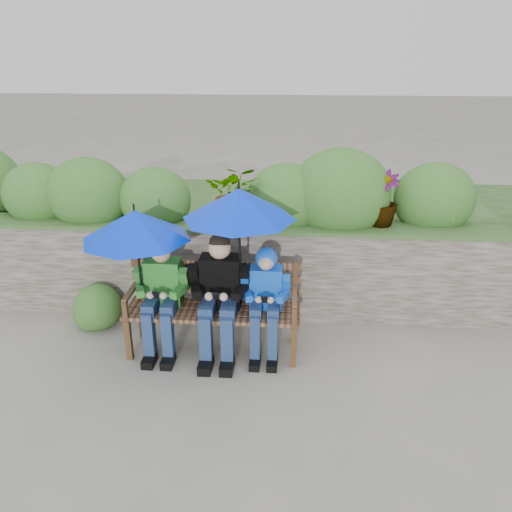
# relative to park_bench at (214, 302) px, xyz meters

# --- Properties ---
(ground) EXTENTS (60.00, 60.00, 0.00)m
(ground) POSITION_rel_park_bench_xyz_m (0.40, -0.03, -0.49)
(ground) COLOR slate
(ground) RESTS_ON ground
(garden_backdrop) EXTENTS (8.00, 2.85, 1.84)m
(garden_backdrop) POSITION_rel_park_bench_xyz_m (0.29, 1.57, 0.13)
(garden_backdrop) COLOR #4F4338
(garden_backdrop) RESTS_ON ground
(park_bench) EXTENTS (1.65, 0.48, 0.87)m
(park_bench) POSITION_rel_park_bench_xyz_m (0.00, 0.00, 0.00)
(park_bench) COLOR #472F1B
(park_bench) RESTS_ON ground
(boy_left) EXTENTS (0.50, 0.58, 1.10)m
(boy_left) POSITION_rel_park_bench_xyz_m (-0.48, -0.08, 0.12)
(boy_left) COLOR #1B6217
(boy_left) RESTS_ON ground
(boy_middle) EXTENTS (0.56, 0.65, 1.18)m
(boy_middle) POSITION_rel_park_bench_xyz_m (0.07, -0.08, 0.15)
(boy_middle) COLOR black
(boy_middle) RESTS_ON ground
(boy_right) EXTENTS (0.45, 0.55, 1.05)m
(boy_right) POSITION_rel_park_bench_xyz_m (0.50, -0.06, 0.13)
(boy_right) COLOR blue
(boy_right) RESTS_ON ground
(umbrella_left) EXTENTS (0.98, 0.98, 0.81)m
(umbrella_left) POSITION_rel_park_bench_xyz_m (-0.66, -0.10, 0.79)
(umbrella_left) COLOR #002AF1
(umbrella_left) RESTS_ON ground
(umbrella_right) EXTENTS (1.01, 1.01, 0.99)m
(umbrella_right) POSITION_rel_park_bench_xyz_m (0.26, -0.04, 0.99)
(umbrella_right) COLOR #002AF1
(umbrella_right) RESTS_ON ground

